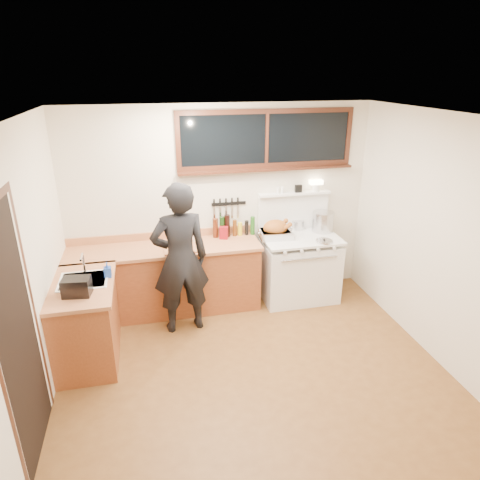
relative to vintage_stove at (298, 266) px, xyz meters
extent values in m
cube|color=brown|center=(-1.00, -1.41, -0.48)|extent=(4.00, 3.50, 0.02)
cube|color=beige|center=(-1.00, 0.36, 0.83)|extent=(4.00, 0.05, 2.60)
cube|color=beige|center=(-1.00, -3.19, 0.83)|extent=(4.00, 0.05, 2.60)
cube|color=beige|center=(-3.03, -1.41, 0.83)|extent=(0.05, 3.50, 2.60)
cube|color=beige|center=(1.02, -1.41, 0.83)|extent=(0.05, 3.50, 2.60)
cube|color=white|center=(-1.00, -1.41, 2.16)|extent=(4.00, 3.50, 0.05)
cube|color=brown|center=(-1.80, 0.04, -0.04)|extent=(2.40, 0.60, 0.86)
cube|color=#B87349|center=(-1.80, 0.03, 0.41)|extent=(2.44, 0.64, 0.04)
cube|color=#B87349|center=(-1.80, 0.32, 0.48)|extent=(2.40, 0.03, 0.10)
sphere|color=#B78C38|center=(-2.80, -0.24, 0.23)|extent=(0.03, 0.03, 0.03)
sphere|color=#B78C38|center=(-2.30, -0.24, 0.23)|extent=(0.03, 0.03, 0.03)
sphere|color=#B78C38|center=(-1.80, -0.24, 0.23)|extent=(0.03, 0.03, 0.03)
sphere|color=#B78C38|center=(-1.30, -0.24, 0.23)|extent=(0.03, 0.03, 0.03)
sphere|color=#B78C38|center=(-0.85, -0.24, 0.23)|extent=(0.03, 0.03, 0.03)
cube|color=brown|center=(-2.70, -0.79, -0.04)|extent=(0.60, 1.05, 0.86)
cube|color=#B87349|center=(-2.69, -0.79, 0.41)|extent=(0.64, 1.09, 0.04)
cube|color=white|center=(-2.68, -0.71, 0.37)|extent=(0.45, 0.40, 0.14)
cube|color=white|center=(-2.68, -0.71, 0.44)|extent=(0.50, 0.45, 0.01)
cylinder|color=silver|center=(-2.68, -0.53, 0.55)|extent=(0.02, 0.02, 0.24)
cylinder|color=silver|center=(-2.68, -0.61, 0.66)|extent=(0.02, 0.18, 0.02)
cube|color=white|center=(0.00, -0.01, -0.06)|extent=(1.00, 0.70, 0.82)
cube|color=white|center=(0.00, -0.01, 0.42)|extent=(1.02, 0.72, 0.03)
cube|color=white|center=(0.00, -0.35, 0.05)|extent=(0.88, 0.02, 0.46)
cylinder|color=silver|center=(0.00, -0.38, 0.27)|extent=(0.75, 0.02, 0.02)
cylinder|color=white|center=(-0.33, -0.37, 0.38)|extent=(0.04, 0.03, 0.04)
cylinder|color=white|center=(-0.11, -0.37, 0.38)|extent=(0.04, 0.03, 0.04)
cylinder|color=white|center=(0.11, -0.37, 0.38)|extent=(0.04, 0.03, 0.04)
cylinder|color=white|center=(0.33, -0.37, 0.38)|extent=(0.04, 0.03, 0.04)
cube|color=white|center=(0.00, 0.31, 0.68)|extent=(1.00, 0.05, 0.50)
cube|color=white|center=(0.00, 0.28, 0.95)|extent=(1.00, 0.12, 0.03)
cylinder|color=white|center=(0.30, 0.28, 1.01)|extent=(0.10, 0.10, 0.10)
cube|color=#FFE5B2|center=(0.30, 0.28, 1.09)|extent=(0.17, 0.09, 0.06)
cube|color=black|center=(0.05, 0.28, 1.01)|extent=(0.09, 0.05, 0.10)
cylinder|color=white|center=(-0.18, 0.28, 1.01)|extent=(0.04, 0.04, 0.09)
cylinder|color=white|center=(-0.24, 0.28, 1.01)|extent=(0.04, 0.04, 0.09)
cube|color=black|center=(-0.40, 0.32, 1.68)|extent=(2.20, 0.01, 0.62)
cube|color=black|center=(-0.40, 0.32, 2.02)|extent=(2.32, 0.04, 0.06)
cube|color=black|center=(-0.40, 0.32, 1.34)|extent=(2.32, 0.04, 0.06)
cube|color=black|center=(-1.53, 0.32, 1.68)|extent=(0.06, 0.04, 0.62)
cube|color=black|center=(0.73, 0.32, 1.68)|extent=(0.06, 0.04, 0.62)
cube|color=black|center=(-0.40, 0.32, 1.68)|extent=(0.04, 0.04, 0.62)
cube|color=black|center=(-0.40, 0.27, 1.30)|extent=(2.32, 0.13, 0.03)
cube|color=black|center=(-2.99, -1.96, 0.58)|extent=(0.01, 0.86, 2.10)
cube|color=black|center=(-2.99, -2.45, 0.58)|extent=(0.01, 0.07, 2.10)
cube|color=black|center=(-2.99, -1.48, 0.58)|extent=(0.01, 0.07, 2.10)
cube|color=black|center=(-0.90, 0.33, 0.85)|extent=(0.46, 0.02, 0.04)
cube|color=silver|center=(-1.10, 0.31, 0.74)|extent=(0.02, 0.00, 0.18)
cube|color=black|center=(-1.10, 0.31, 0.88)|extent=(0.02, 0.02, 0.10)
cube|color=silver|center=(-1.02, 0.31, 0.74)|extent=(0.02, 0.00, 0.18)
cube|color=black|center=(-1.02, 0.31, 0.88)|extent=(0.02, 0.02, 0.10)
cube|color=silver|center=(-0.94, 0.31, 0.74)|extent=(0.02, 0.00, 0.18)
cube|color=black|center=(-0.94, 0.31, 0.88)|extent=(0.02, 0.02, 0.10)
cube|color=silver|center=(-0.86, 0.31, 0.74)|extent=(0.03, 0.00, 0.18)
cube|color=black|center=(-0.86, 0.31, 0.88)|extent=(0.02, 0.02, 0.10)
cube|color=silver|center=(-0.78, 0.31, 0.74)|extent=(0.03, 0.00, 0.18)
cube|color=black|center=(-0.78, 0.31, 0.88)|extent=(0.02, 0.02, 0.10)
imported|color=black|center=(-1.63, -0.44, 0.45)|extent=(0.72, 0.52, 1.84)
imported|color=#2149A7|center=(-2.43, -0.68, 0.52)|extent=(0.08, 0.08, 0.17)
cube|color=black|center=(-2.70, -1.02, 0.52)|extent=(0.28, 0.21, 0.18)
cube|color=#B87349|center=(-1.60, -0.10, 0.44)|extent=(0.43, 0.33, 0.02)
ellipsoid|color=#A1591D|center=(-1.60, -0.10, 0.51)|extent=(0.24, 0.17, 0.13)
sphere|color=#A1591D|center=(-1.49, -0.05, 0.53)|extent=(0.05, 0.05, 0.05)
sphere|color=#A1591D|center=(-1.49, -0.15, 0.53)|extent=(0.05, 0.05, 0.05)
cube|color=silver|center=(-0.34, 0.04, 0.48)|extent=(0.44, 0.34, 0.10)
cube|color=#3F3F42|center=(-0.34, 0.04, 0.52)|extent=(0.39, 0.29, 0.03)
torus|color=silver|center=(-0.55, 0.04, 0.53)|extent=(0.02, 0.10, 0.10)
torus|color=silver|center=(-0.12, 0.04, 0.53)|extent=(0.02, 0.10, 0.10)
ellipsoid|color=#A1591D|center=(-0.34, 0.04, 0.57)|extent=(0.34, 0.27, 0.21)
cylinder|color=#A1591D|center=(-0.23, -0.04, 0.59)|extent=(0.12, 0.06, 0.09)
sphere|color=#A1591D|center=(-0.17, -0.04, 0.63)|extent=(0.06, 0.06, 0.06)
cylinder|color=#A1591D|center=(-0.23, 0.12, 0.59)|extent=(0.12, 0.06, 0.09)
sphere|color=#A1591D|center=(-0.17, 0.12, 0.63)|extent=(0.06, 0.06, 0.06)
cylinder|color=silver|center=(0.37, 0.13, 0.57)|extent=(0.35, 0.35, 0.27)
cylinder|color=silver|center=(0.07, 0.28, 0.50)|extent=(0.20, 0.20, 0.13)
cylinder|color=black|center=(0.08, 0.39, 0.55)|extent=(0.04, 0.17, 0.02)
cylinder|color=silver|center=(0.23, -0.26, 0.44)|extent=(0.23, 0.23, 0.02)
sphere|color=black|center=(0.23, -0.26, 0.46)|extent=(0.03, 0.03, 0.03)
cube|color=maroon|center=(-1.01, 0.15, 0.51)|extent=(0.13, 0.12, 0.16)
cylinder|color=white|center=(-1.38, 0.14, 0.53)|extent=(0.12, 0.12, 0.19)
cylinder|color=black|center=(-1.10, 0.22, 0.56)|extent=(0.07, 0.07, 0.26)
cylinder|color=black|center=(-1.02, 0.22, 0.57)|extent=(0.06, 0.06, 0.28)
cylinder|color=black|center=(-0.95, 0.22, 0.58)|extent=(0.07, 0.07, 0.30)
cylinder|color=black|center=(-0.84, 0.22, 0.54)|extent=(0.06, 0.06, 0.22)
cylinder|color=black|center=(-0.77, 0.22, 0.52)|extent=(0.06, 0.06, 0.18)
cylinder|color=black|center=(-0.68, 0.22, 0.53)|extent=(0.05, 0.05, 0.20)
cylinder|color=black|center=(-0.60, 0.22, 0.56)|extent=(0.06, 0.06, 0.25)
camera|label=1|loc=(-1.97, -5.01, 2.50)|focal=32.00mm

